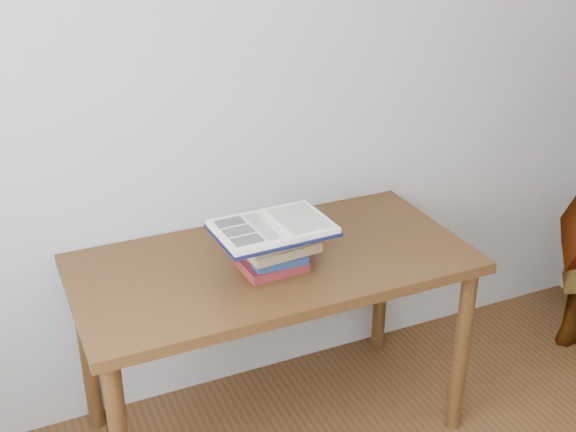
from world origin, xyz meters
name	(u,v)px	position (x,y,z in m)	size (l,w,h in m)	color
desk	(273,282)	(-0.08, 1.38, 0.67)	(1.42, 0.71, 0.76)	#4F2C13
book_stack	(276,248)	(-0.10, 1.32, 0.84)	(0.28, 0.19, 0.15)	maroon
open_book	(273,228)	(-0.11, 1.30, 0.93)	(0.40, 0.29, 0.03)	black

